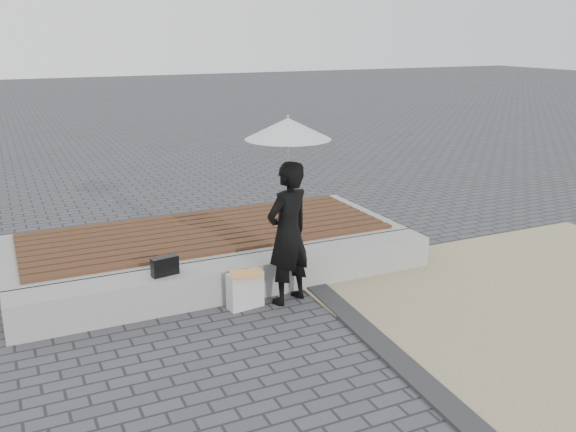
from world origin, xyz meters
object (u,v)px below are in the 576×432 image
at_px(woman, 288,233).
at_px(canvas_tote, 245,290).
at_px(parasol, 288,129).
at_px(seating_ledge, 240,278).
at_px(handbag, 165,266).

xyz_separation_m(woman, canvas_tote, (-0.50, 0.05, -0.60)).
bearing_deg(woman, canvas_tote, -25.80).
distance_m(parasol, canvas_tote, 1.81).
xyz_separation_m(seating_ledge, parasol, (0.42, -0.41, 1.75)).
xyz_separation_m(woman, parasol, (0.00, -0.00, 1.15)).
xyz_separation_m(seating_ledge, woman, (0.42, -0.41, 0.60)).
distance_m(woman, canvas_tote, 0.78).
bearing_deg(handbag, parasol, -26.03).
distance_m(seating_ledge, handbag, 0.92).
bearing_deg(parasol, seating_ledge, 135.47).
relative_size(seating_ledge, handbag, 17.10).
relative_size(woman, handbag, 5.49).
bearing_deg(handbag, seating_ledge, -7.25).
height_order(woman, canvas_tote, woman).
xyz_separation_m(parasol, canvas_tote, (-0.50, 0.05, -1.74)).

